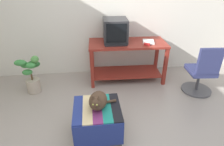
{
  "coord_description": "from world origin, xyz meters",
  "views": [
    {
      "loc": [
        -0.32,
        -1.71,
        1.94
      ],
      "look_at": [
        -0.01,
        0.85,
        0.55
      ],
      "focal_mm": 30.6,
      "sensor_mm": 36.0,
      "label": 1
    }
  ],
  "objects_px": {
    "book": "(148,42)",
    "stapler": "(147,44)",
    "ottoman_with_blanket": "(98,121)",
    "potted_plant": "(32,75)",
    "cat": "(98,101)",
    "tv_monitor": "(115,31)",
    "keyboard": "(116,45)",
    "desk": "(127,55)",
    "office_chair": "(202,73)"
  },
  "relations": [
    {
      "from": "cat",
      "to": "keyboard",
      "type": "bearing_deg",
      "value": 87.4
    },
    {
      "from": "stapler",
      "to": "desk",
      "type": "bearing_deg",
      "value": 87.92
    },
    {
      "from": "keyboard",
      "to": "stapler",
      "type": "xyz_separation_m",
      "value": [
        0.55,
        -0.07,
        0.01
      ]
    },
    {
      "from": "tv_monitor",
      "to": "cat",
      "type": "relative_size",
      "value": 1.25
    },
    {
      "from": "keyboard",
      "to": "ottoman_with_blanket",
      "type": "height_order",
      "value": "keyboard"
    },
    {
      "from": "keyboard",
      "to": "desk",
      "type": "bearing_deg",
      "value": 30.86
    },
    {
      "from": "keyboard",
      "to": "stapler",
      "type": "bearing_deg",
      "value": -5.53
    },
    {
      "from": "tv_monitor",
      "to": "keyboard",
      "type": "relative_size",
      "value": 1.19
    },
    {
      "from": "potted_plant",
      "to": "office_chair",
      "type": "bearing_deg",
      "value": -7.51
    },
    {
      "from": "book",
      "to": "potted_plant",
      "type": "distance_m",
      "value": 2.17
    },
    {
      "from": "tv_monitor",
      "to": "book",
      "type": "xyz_separation_m",
      "value": [
        0.6,
        -0.15,
        -0.19
      ]
    },
    {
      "from": "tv_monitor",
      "to": "ottoman_with_blanket",
      "type": "distance_m",
      "value": 1.74
    },
    {
      "from": "desk",
      "to": "tv_monitor",
      "type": "relative_size",
      "value": 3.04
    },
    {
      "from": "office_chair",
      "to": "stapler",
      "type": "relative_size",
      "value": 8.09
    },
    {
      "from": "potted_plant",
      "to": "keyboard",
      "type": "bearing_deg",
      "value": 4.7
    },
    {
      "from": "office_chair",
      "to": "tv_monitor",
      "type": "bearing_deg",
      "value": -23.1
    },
    {
      "from": "desk",
      "to": "keyboard",
      "type": "bearing_deg",
      "value": -148.7
    },
    {
      "from": "keyboard",
      "to": "book",
      "type": "relative_size",
      "value": 1.56
    },
    {
      "from": "tv_monitor",
      "to": "cat",
      "type": "bearing_deg",
      "value": -103.22
    },
    {
      "from": "desk",
      "to": "stapler",
      "type": "bearing_deg",
      "value": -31.2
    },
    {
      "from": "office_chair",
      "to": "keyboard",
      "type": "bearing_deg",
      "value": -15.44
    },
    {
      "from": "keyboard",
      "to": "office_chair",
      "type": "xyz_separation_m",
      "value": [
        1.42,
        -0.51,
        -0.4
      ]
    },
    {
      "from": "ottoman_with_blanket",
      "to": "keyboard",
      "type": "bearing_deg",
      "value": 72.31
    },
    {
      "from": "office_chair",
      "to": "ottoman_with_blanket",
      "type": "bearing_deg",
      "value": 27.34
    },
    {
      "from": "book",
      "to": "stapler",
      "type": "distance_m",
      "value": 0.16
    },
    {
      "from": "potted_plant",
      "to": "office_chair",
      "type": "relative_size",
      "value": 0.78
    },
    {
      "from": "potted_plant",
      "to": "stapler",
      "type": "height_order",
      "value": "stapler"
    },
    {
      "from": "keyboard",
      "to": "book",
      "type": "bearing_deg",
      "value": 8.34
    },
    {
      "from": "tv_monitor",
      "to": "office_chair",
      "type": "distance_m",
      "value": 1.69
    },
    {
      "from": "cat",
      "to": "stapler",
      "type": "distance_m",
      "value": 1.56
    },
    {
      "from": "potted_plant",
      "to": "stapler",
      "type": "bearing_deg",
      "value": 1.54
    },
    {
      "from": "ottoman_with_blanket",
      "to": "potted_plant",
      "type": "xyz_separation_m",
      "value": [
        -1.08,
        1.17,
        0.12
      ]
    },
    {
      "from": "potted_plant",
      "to": "ottoman_with_blanket",
      "type": "bearing_deg",
      "value": -47.15
    },
    {
      "from": "book",
      "to": "cat",
      "type": "height_order",
      "value": "book"
    },
    {
      "from": "book",
      "to": "office_chair",
      "type": "bearing_deg",
      "value": -23.0
    },
    {
      "from": "keyboard",
      "to": "office_chair",
      "type": "relative_size",
      "value": 0.45
    },
    {
      "from": "book",
      "to": "potted_plant",
      "type": "bearing_deg",
      "value": -162.03
    },
    {
      "from": "book",
      "to": "stapler",
      "type": "xyz_separation_m",
      "value": [
        -0.07,
        -0.14,
        0.01
      ]
    },
    {
      "from": "cat",
      "to": "stapler",
      "type": "bearing_deg",
      "value": 66.8
    },
    {
      "from": "ottoman_with_blanket",
      "to": "cat",
      "type": "height_order",
      "value": "cat"
    },
    {
      "from": "keyboard",
      "to": "cat",
      "type": "height_order",
      "value": "keyboard"
    },
    {
      "from": "ottoman_with_blanket",
      "to": "potted_plant",
      "type": "bearing_deg",
      "value": 132.85
    },
    {
      "from": "cat",
      "to": "office_chair",
      "type": "distance_m",
      "value": 1.98
    },
    {
      "from": "desk",
      "to": "ottoman_with_blanket",
      "type": "bearing_deg",
      "value": -112.47
    },
    {
      "from": "keyboard",
      "to": "potted_plant",
      "type": "distance_m",
      "value": 1.57
    },
    {
      "from": "office_chair",
      "to": "stapler",
      "type": "xyz_separation_m",
      "value": [
        -0.88,
        0.44,
        0.41
      ]
    },
    {
      "from": "cat",
      "to": "potted_plant",
      "type": "xyz_separation_m",
      "value": [
        -1.1,
        1.16,
        -0.2
      ]
    },
    {
      "from": "cat",
      "to": "stapler",
      "type": "xyz_separation_m",
      "value": [
        0.94,
        1.22,
        0.25
      ]
    },
    {
      "from": "potted_plant",
      "to": "book",
      "type": "bearing_deg",
      "value": 5.29
    },
    {
      "from": "book",
      "to": "cat",
      "type": "xyz_separation_m",
      "value": [
        -1.01,
        -1.36,
        -0.24
      ]
    }
  ]
}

